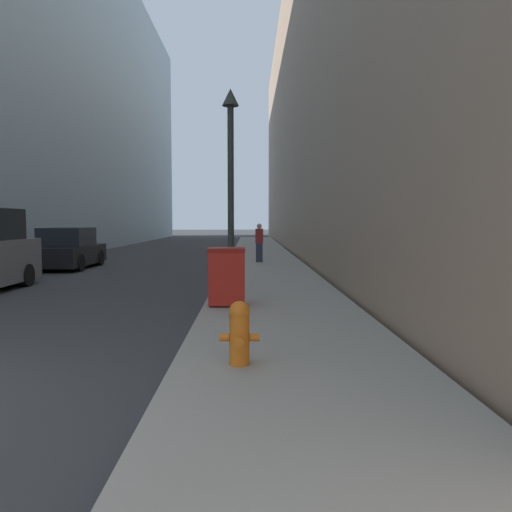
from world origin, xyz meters
The scene contains 7 objects.
sidewalk_right centered at (5.27, 18.00, 0.08)m, with size 3.12×60.00×0.16m.
building_right_stone centered at (12.93, 26.00, 8.78)m, with size 12.00×60.00×17.56m.
fire_hydrant centered at (4.53, 1.64, 0.56)m, with size 0.48×0.36×0.76m.
trash_bin centered at (4.19, 5.79, 0.76)m, with size 0.74×0.63×1.17m.
lamppost centered at (4.16, 8.92, 3.18)m, with size 0.44×0.44×5.10m.
parked_sedan_near centered at (-2.48, 15.38, 0.72)m, with size 1.95×4.07×1.59m.
pedestrian_on_sidewalk centered at (5.05, 16.36, 0.95)m, with size 0.32×0.21×1.59m.
Camera 1 is at (4.65, -4.18, 1.86)m, focal length 35.00 mm.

